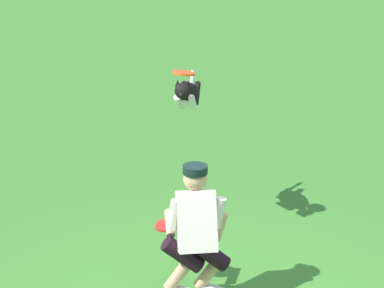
% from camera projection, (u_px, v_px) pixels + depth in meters
% --- Properties ---
extents(person, '(0.71, 0.54, 1.29)m').
position_uv_depth(person, '(196.00, 231.00, 5.49)').
color(person, silver).
rests_on(person, ground_plane).
extents(dog, '(0.48, 1.03, 0.49)m').
position_uv_depth(dog, '(187.00, 94.00, 6.77)').
color(dog, black).
extents(frisbee_flying, '(0.33, 0.33, 0.05)m').
position_uv_depth(frisbee_flying, '(184.00, 73.00, 6.39)').
color(frisbee_flying, '#E64E1A').
extents(frisbee_held, '(0.30, 0.30, 0.06)m').
position_uv_depth(frisbee_held, '(167.00, 225.00, 5.77)').
color(frisbee_held, red).
rests_on(frisbee_held, person).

